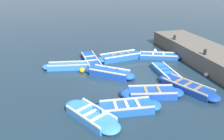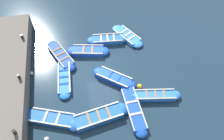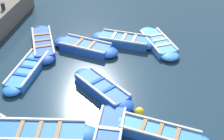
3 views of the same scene
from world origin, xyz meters
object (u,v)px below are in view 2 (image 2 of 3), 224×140
boat_outer_right (64,78)px  boat_near_quay (61,56)px  bollard_north (14,132)px  bollard_mid_north (19,77)px  boat_drifting (114,78)px  boat_mid_row (52,118)px  buoy_white_drifting (47,139)px  boat_outer_left (88,51)px  boat_alongside (99,117)px  boat_far_corner (108,39)px  boat_centre (155,96)px  buoy_yellow_far (140,86)px  boat_end_of_row (127,36)px  buoy_orange_near (32,73)px  bollard_mid_south (22,37)px  boat_bow_out (134,109)px

boat_outer_right → boat_near_quay: bearing=93.4°
bollard_north → bollard_mid_north: (0.00, 3.81, 0.00)m
boat_drifting → bollard_north: 7.07m
boat_mid_row → buoy_white_drifting: bearing=-105.5°
boat_outer_left → boat_alongside: bearing=-90.6°
bollard_mid_north → buoy_white_drifting: bearing=-70.2°
boat_mid_row → boat_far_corner: bearing=53.1°
boat_centre → boat_drifting: bearing=141.5°
boat_drifting → buoy_yellow_far: boat_drifting is taller
boat_centre → bollard_north: bearing=-171.4°
boat_near_quay → boat_end_of_row: size_ratio=1.11×
boat_near_quay → boat_centre: 7.65m
boat_drifting → boat_outer_right: 3.54m
boat_near_quay → boat_alongside: boat_alongside is taller
boat_alongside → boat_centre: 4.00m
boat_outer_left → boat_mid_row: bearing=-119.2°
boat_end_of_row → boat_drifting: size_ratio=1.08×
bollard_north → boat_drifting: bearing=27.2°
boat_near_quay → boat_outer_right: bearing=-86.6°
boat_near_quay → boat_outer_left: 2.11m
boat_outer_right → buoy_orange_near: (-2.30, 0.91, -0.02)m
bollard_mid_south → boat_mid_row: bearing=-74.6°
buoy_white_drifting → boat_bow_out: bearing=9.5°
bollard_north → bollard_mid_south: same height
boat_end_of_row → buoy_orange_near: (-7.67, -2.40, -0.03)m
boat_end_of_row → buoy_orange_near: bearing=-162.6°
boat_near_quay → boat_far_corner: (3.83, 1.03, 0.00)m
boat_mid_row → bollard_mid_north: (-1.83, 2.84, 1.08)m
boat_mid_row → boat_end_of_row: bearing=44.9°
boat_mid_row → boat_outer_left: size_ratio=1.10×
boat_far_corner → bollard_mid_north: 7.34m
boat_far_corner → bollard_mid_south: bollard_mid_south is taller
boat_mid_row → boat_alongside: boat_alongside is taller
boat_alongside → boat_centre: size_ratio=1.15×
boat_drifting → boat_near_quay: bearing=141.0°
boat_mid_row → boat_outer_left: boat_outer_left is taller
bollard_mid_north → bollard_mid_south: same height
boat_alongside → boat_outer_right: boat_alongside is taller
boat_near_quay → boat_centre: boat_near_quay is taller
bollard_north → buoy_yellow_far: bollard_north is taller
boat_end_of_row → bollard_north: size_ratio=9.38×
boat_far_corner → buoy_yellow_far: bearing=-74.7°
bollard_mid_south → buoy_yellow_far: bearing=-34.7°
boat_alongside → bollard_north: size_ratio=11.48×
boat_bow_out → bollard_mid_north: bearing=155.3°
bollard_mid_south → buoy_white_drifting: bearing=-79.4°
bollard_north → boat_outer_right: bearing=55.0°
buoy_orange_near → boat_outer_left: bearing=17.2°
boat_outer_left → boat_bow_out: bearing=-68.4°
boat_outer_left → boat_end_of_row: 3.56m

